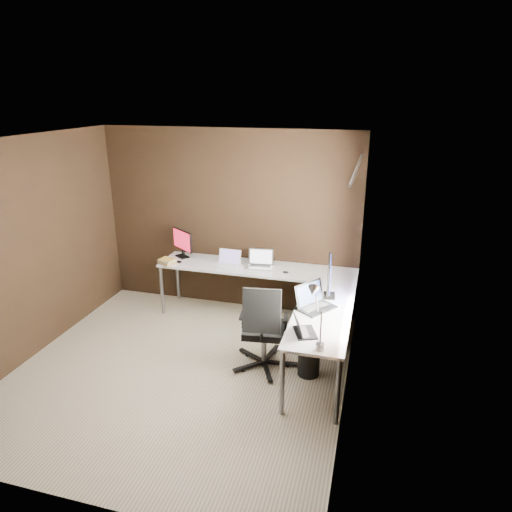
# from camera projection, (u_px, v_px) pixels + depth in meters

# --- Properties ---
(room) EXTENTS (3.60, 3.60, 2.50)m
(room) POSITION_uv_depth(u_px,v_px,m) (207.00, 265.00, 4.63)
(room) COLOR beige
(room) RESTS_ON ground
(desk) EXTENTS (2.65, 2.25, 0.73)m
(desk) POSITION_uv_depth(u_px,v_px,m) (276.00, 287.00, 5.59)
(desk) COLOR white
(desk) RESTS_ON ground
(drawer_pedestal) EXTENTS (0.42, 0.50, 0.60)m
(drawer_pedestal) POSITION_uv_depth(u_px,v_px,m) (323.00, 316.00, 5.68)
(drawer_pedestal) COLOR white
(drawer_pedestal) RESTS_ON ground
(monitor_left) EXTENTS (0.38, 0.28, 0.39)m
(monitor_left) POSITION_uv_depth(u_px,v_px,m) (182.00, 242.00, 6.39)
(monitor_left) COLOR black
(monitor_left) RESTS_ON desk
(monitor_right) EXTENTS (0.15, 0.54, 0.44)m
(monitor_right) POSITION_uv_depth(u_px,v_px,m) (329.00, 276.00, 5.13)
(monitor_right) COLOR black
(monitor_right) RESTS_ON desk
(laptop_white) EXTENTS (0.31, 0.23, 0.21)m
(laptop_white) POSITION_uv_depth(u_px,v_px,m) (229.00, 262.00, 6.12)
(laptop_white) COLOR white
(laptop_white) RESTS_ON desk
(laptop_silver) EXTENTS (0.36, 0.28, 0.23)m
(laptop_silver) POSITION_uv_depth(u_px,v_px,m) (260.00, 263.00, 6.09)
(laptop_silver) COLOR silver
(laptop_silver) RESTS_ON desk
(laptop_black_big) EXTENTS (0.46, 0.49, 0.26)m
(laptop_black_big) POSITION_uv_depth(u_px,v_px,m) (313.00, 302.00, 4.93)
(laptop_black_big) COLOR black
(laptop_black_big) RESTS_ON desk
(laptop_black_small) EXTENTS (0.29, 0.33, 0.19)m
(laptop_black_small) POSITION_uv_depth(u_px,v_px,m) (302.00, 329.00, 4.40)
(laptop_black_small) COLOR black
(laptop_black_small) RESTS_ON desk
(book_stack) EXTENTS (0.28, 0.26, 0.07)m
(book_stack) POSITION_uv_depth(u_px,v_px,m) (167.00, 261.00, 6.19)
(book_stack) COLOR tan
(book_stack) RESTS_ON desk
(mouse_left) EXTENTS (0.10, 0.08, 0.03)m
(mouse_left) POSITION_uv_depth(u_px,v_px,m) (179.00, 262.00, 6.22)
(mouse_left) COLOR black
(mouse_left) RESTS_ON desk
(mouse_corner) EXTENTS (0.08, 0.06, 0.03)m
(mouse_corner) POSITION_uv_depth(u_px,v_px,m) (286.00, 272.00, 5.86)
(mouse_corner) COLOR black
(mouse_corner) RESTS_ON desk
(desk_lamp) EXTENTS (0.19, 0.22, 0.59)m
(desk_lamp) POSITION_uv_depth(u_px,v_px,m) (315.00, 309.00, 4.08)
(desk_lamp) COLOR slate
(desk_lamp) RESTS_ON desk
(office_chair) EXTENTS (0.57, 0.58, 1.03)m
(office_chair) POSITION_uv_depth(u_px,v_px,m) (264.00, 343.00, 5.06)
(office_chair) COLOR black
(office_chair) RESTS_ON ground
(wastebasket) EXTENTS (0.31, 0.31, 0.28)m
(wastebasket) POSITION_uv_depth(u_px,v_px,m) (309.00, 363.00, 4.98)
(wastebasket) COLOR black
(wastebasket) RESTS_ON ground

